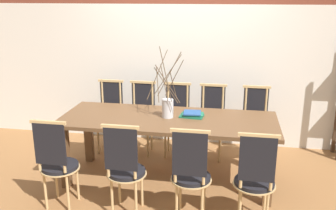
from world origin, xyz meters
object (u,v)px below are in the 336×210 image
dining_table (168,127)px  chair_near_center (191,172)px  chair_far_center (176,118)px  book_stack (192,114)px  vase_centerpiece (168,106)px

dining_table → chair_near_center: size_ratio=2.48×
dining_table → chair_near_center: bearing=-65.3°
chair_far_center → book_stack: bearing=113.0°
vase_centerpiece → book_stack: size_ratio=2.89×
dining_table → book_stack: 0.30m
chair_near_center → book_stack: (-0.09, 0.84, 0.27)m
dining_table → vase_centerpiece: size_ratio=3.01×
chair_far_center → book_stack: size_ratio=3.51×
dining_table → chair_far_center: bearing=91.5°
chair_far_center → vase_centerpiece: vase_centerpiece is taller
vase_centerpiece → book_stack: bearing=13.7°
chair_far_center → vase_centerpiece: 0.80m
chair_near_center → chair_far_center: size_ratio=1.00×
book_stack → dining_table: bearing=-158.6°
dining_table → chair_near_center: chair_near_center is taller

